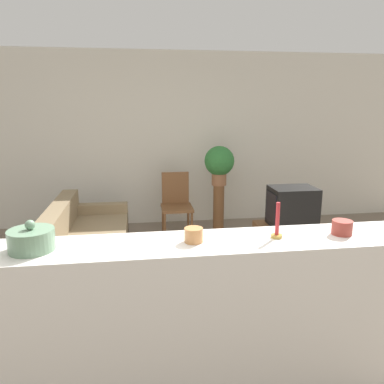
{
  "coord_description": "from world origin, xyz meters",
  "views": [
    {
      "loc": [
        -0.28,
        -2.52,
        1.9
      ],
      "look_at": [
        0.36,
        1.89,
        0.85
      ],
      "focal_mm": 35.0,
      "sensor_mm": 36.0,
      "label": 1
    }
  ],
  "objects_px": {
    "couch": "(85,249)",
    "decorative_bowl": "(31,240)",
    "wooden_chair": "(176,202)",
    "potted_plant": "(219,163)",
    "television": "(292,207)"
  },
  "relations": [
    {
      "from": "television",
      "to": "wooden_chair",
      "type": "relative_size",
      "value": 0.6
    },
    {
      "from": "wooden_chair",
      "to": "potted_plant",
      "type": "bearing_deg",
      "value": 7.99
    },
    {
      "from": "television",
      "to": "potted_plant",
      "type": "height_order",
      "value": "potted_plant"
    },
    {
      "from": "decorative_bowl",
      "to": "couch",
      "type": "bearing_deg",
      "value": 91.08
    },
    {
      "from": "couch",
      "to": "wooden_chair",
      "type": "height_order",
      "value": "wooden_chair"
    },
    {
      "from": "couch",
      "to": "decorative_bowl",
      "type": "height_order",
      "value": "decorative_bowl"
    },
    {
      "from": "couch",
      "to": "decorative_bowl",
      "type": "relative_size",
      "value": 7.88
    },
    {
      "from": "television",
      "to": "couch",
      "type": "bearing_deg",
      "value": -177.89
    },
    {
      "from": "potted_plant",
      "to": "decorative_bowl",
      "type": "height_order",
      "value": "potted_plant"
    },
    {
      "from": "potted_plant",
      "to": "decorative_bowl",
      "type": "bearing_deg",
      "value": -118.79
    },
    {
      "from": "couch",
      "to": "decorative_bowl",
      "type": "distance_m",
      "value": 2.26
    },
    {
      "from": "wooden_chair",
      "to": "potted_plant",
      "type": "height_order",
      "value": "potted_plant"
    },
    {
      "from": "potted_plant",
      "to": "decorative_bowl",
      "type": "xyz_separation_m",
      "value": [
        -1.78,
        -3.24,
        0.09
      ]
    },
    {
      "from": "wooden_chair",
      "to": "decorative_bowl",
      "type": "height_order",
      "value": "decorative_bowl"
    },
    {
      "from": "television",
      "to": "wooden_chair",
      "type": "xyz_separation_m",
      "value": [
        -1.35,
        0.97,
        -0.14
      ]
    }
  ]
}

